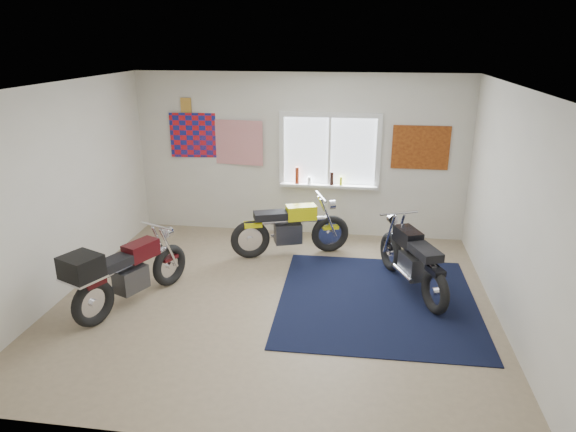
# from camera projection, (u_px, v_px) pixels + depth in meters

# --- Properties ---
(ground) EXTENTS (5.50, 5.50, 0.00)m
(ground) POSITION_uv_depth(u_px,v_px,m) (275.00, 300.00, 6.63)
(ground) COLOR #9E896B
(ground) RESTS_ON ground
(room_shell) EXTENTS (5.50, 5.50, 5.50)m
(room_shell) POSITION_uv_depth(u_px,v_px,m) (274.00, 177.00, 6.09)
(room_shell) COLOR white
(room_shell) RESTS_ON ground
(navy_rug) EXTENTS (2.53, 2.63, 0.01)m
(navy_rug) POSITION_uv_depth(u_px,v_px,m) (377.00, 300.00, 6.63)
(navy_rug) COLOR black
(navy_rug) RESTS_ON ground
(window_assembly) EXTENTS (1.66, 0.17, 1.26)m
(window_assembly) POSITION_uv_depth(u_px,v_px,m) (329.00, 156.00, 8.42)
(window_assembly) COLOR white
(window_assembly) RESTS_ON room_shell
(oil_bottles) EXTENTS (0.79, 0.07, 0.28)m
(oil_bottles) POSITION_uv_depth(u_px,v_px,m) (314.00, 178.00, 8.51)
(oil_bottles) COLOR maroon
(oil_bottles) RESTS_ON window_assembly
(flag_display) EXTENTS (1.60, 0.10, 1.17)m
(flag_display) POSITION_uv_depth(u_px,v_px,m) (186.00, 105.00, 8.50)
(flag_display) COLOR red
(flag_display) RESTS_ON room_shell
(triumph_poster) EXTENTS (0.90, 0.03, 0.70)m
(triumph_poster) POSITION_uv_depth(u_px,v_px,m) (421.00, 148.00, 8.17)
(triumph_poster) COLOR #A54C14
(triumph_poster) RESTS_ON room_shell
(yellow_triumph) EXTENTS (1.80, 0.80, 0.94)m
(yellow_triumph) POSITION_uv_depth(u_px,v_px,m) (290.00, 230.00, 7.90)
(yellow_triumph) COLOR black
(yellow_triumph) RESTS_ON ground
(black_chrome_bike) EXTENTS (0.85, 1.75, 0.95)m
(black_chrome_bike) POSITION_uv_depth(u_px,v_px,m) (412.00, 261.00, 6.79)
(black_chrome_bike) COLOR black
(black_chrome_bike) RESTS_ON navy_rug
(maroon_tourer) EXTENTS (0.99, 1.75, 0.92)m
(maroon_tourer) POSITION_uv_depth(u_px,v_px,m) (123.00, 273.00, 6.30)
(maroon_tourer) COLOR black
(maroon_tourer) RESTS_ON ground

